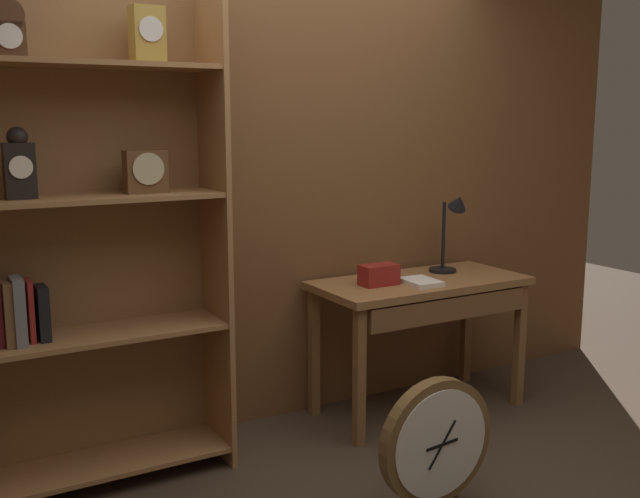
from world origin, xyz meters
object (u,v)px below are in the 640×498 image
open_repair_manual (421,282)px  toolbox_small (379,275)px  bookshelf (82,233)px  round_clock_large (436,445)px  desk_lamp (452,228)px  workbench (423,298)px

open_repair_manual → toolbox_small: bearing=158.4°
open_repair_manual → bookshelf: bearing=178.4°
bookshelf → toolbox_small: (1.49, -0.06, -0.33)m
bookshelf → round_clock_large: bookshelf is taller
round_clock_large → desk_lamp: bearing=48.3°
toolbox_small → desk_lamp: bearing=7.4°
desk_lamp → open_repair_manual: desk_lamp is taller
bookshelf → desk_lamp: (2.03, 0.01, -0.13)m
bookshelf → toolbox_small: bearing=-2.4°
open_repair_manual → round_clock_large: 1.08m
desk_lamp → round_clock_large: desk_lamp is taller
bookshelf → workbench: size_ratio=1.94×
desk_lamp → toolbox_small: 0.58m
workbench → desk_lamp: bearing=19.0°
desk_lamp → round_clock_large: (-0.88, -0.98, -0.71)m
bookshelf → workbench: bearing=-2.7°
workbench → toolbox_small: toolbox_small is taller
workbench → open_repair_manual: open_repair_manual is taller
workbench → round_clock_large: bearing=-124.3°
workbench → toolbox_small: bearing=175.6°
desk_lamp → round_clock_large: bearing=-131.7°
bookshelf → desk_lamp: bearing=0.2°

